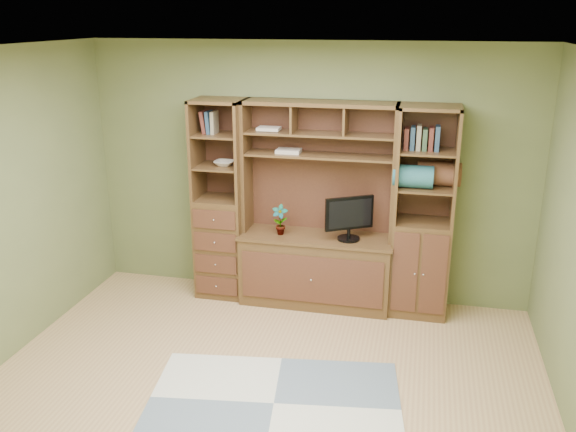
% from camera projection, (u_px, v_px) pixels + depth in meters
% --- Properties ---
extents(room, '(4.60, 4.10, 2.64)m').
position_uv_depth(room, '(255.00, 241.00, 4.31)').
color(room, tan).
rests_on(room, ground).
extents(center_hutch, '(1.54, 0.53, 2.05)m').
position_uv_depth(center_hutch, '(317.00, 208.00, 5.97)').
color(center_hutch, '#51361C').
rests_on(center_hutch, ground).
extents(left_tower, '(0.50, 0.45, 2.05)m').
position_uv_depth(left_tower, '(221.00, 200.00, 6.22)').
color(left_tower, '#51361C').
rests_on(left_tower, ground).
extents(right_tower, '(0.55, 0.45, 2.05)m').
position_uv_depth(right_tower, '(423.00, 214.00, 5.80)').
color(right_tower, '#51361C').
rests_on(right_tower, ground).
extents(rug, '(2.08, 1.53, 0.01)m').
position_uv_depth(rug, '(274.00, 404.00, 4.64)').
color(rug, '#A9AEAE').
rests_on(rug, ground).
extents(monitor, '(0.54, 0.44, 0.60)m').
position_uv_depth(monitor, '(349.00, 210.00, 5.87)').
color(monitor, black).
rests_on(monitor, center_hutch).
extents(orchid, '(0.16, 0.11, 0.31)m').
position_uv_depth(orchid, '(280.00, 220.00, 6.06)').
color(orchid, '#B8543E').
rests_on(orchid, center_hutch).
extents(magazines, '(0.24, 0.17, 0.04)m').
position_uv_depth(magazines, '(289.00, 151.00, 5.95)').
color(magazines, beige).
rests_on(magazines, center_hutch).
extents(bowl, '(0.20, 0.20, 0.05)m').
position_uv_depth(bowl, '(224.00, 163.00, 6.09)').
color(bowl, silver).
rests_on(bowl, left_tower).
extents(blanket_teal, '(0.37, 0.21, 0.21)m').
position_uv_depth(blanket_teal, '(413.00, 176.00, 5.66)').
color(blanket_teal, '#29656D').
rests_on(blanket_teal, right_tower).
extents(blanket_red, '(0.41, 0.23, 0.23)m').
position_uv_depth(blanket_red, '(439.00, 174.00, 5.73)').
color(blanket_red, brown).
rests_on(blanket_red, right_tower).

